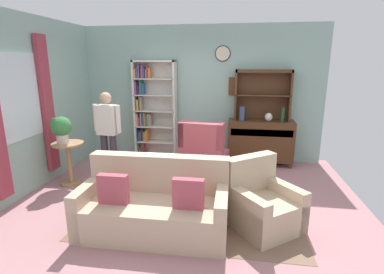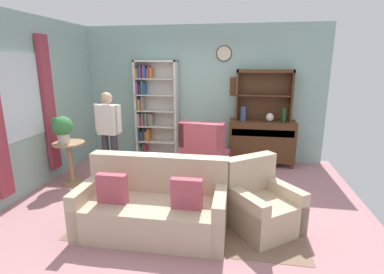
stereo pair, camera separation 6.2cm
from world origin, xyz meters
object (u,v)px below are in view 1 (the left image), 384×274
at_px(bottle_wine, 283,115).
at_px(book_stack, 170,175).
at_px(vase_round, 269,117).
at_px(couch_floral, 155,207).
at_px(person_reading, 108,129).
at_px(vase_tall, 242,114).
at_px(wingback_chair, 204,156).
at_px(bookshelf, 152,110).
at_px(potted_plant_large, 61,128).
at_px(armchair_floral, 262,205).
at_px(sideboard, 260,140).
at_px(coffee_table, 168,180).
at_px(sideboard_hutch, 263,88).
at_px(plant_stand, 69,159).

xyz_separation_m(bottle_wine, book_stack, (-1.82, -1.92, -0.61)).
relative_size(vase_round, couch_floral, 0.09).
xyz_separation_m(couch_floral, person_reading, (-1.28, 1.55, 0.59)).
distance_m(vase_tall, book_stack, 2.27).
bearing_deg(wingback_chair, bookshelf, 142.71).
bearing_deg(person_reading, potted_plant_large, -147.01).
bearing_deg(couch_floral, armchair_floral, 12.41).
relative_size(vase_round, armchair_floral, 0.16).
bearing_deg(wingback_chair, book_stack, -107.69).
relative_size(bookshelf, potted_plant_large, 4.61).
height_order(sideboard, armchair_floral, sideboard).
bearing_deg(vase_tall, bookshelf, 175.04).
xyz_separation_m(sideboard, book_stack, (-1.43, -2.01, -0.05)).
bearing_deg(wingback_chair, vase_round, 33.29).
height_order(vase_round, bottle_wine, bottle_wine).
distance_m(couch_floral, person_reading, 2.09).
xyz_separation_m(armchair_floral, coffee_table, (-1.33, 0.49, 0.06)).
height_order(coffee_table, book_stack, book_stack).
xyz_separation_m(bookshelf, vase_round, (2.42, -0.15, -0.06)).
bearing_deg(wingback_chair, vase_tall, 48.84).
distance_m(vase_tall, coffee_table, 2.28).
bearing_deg(couch_floral, book_stack, 88.17).
relative_size(sideboard_hutch, potted_plant_large, 2.41).
bearing_deg(person_reading, sideboard_hutch, 25.44).
height_order(plant_stand, person_reading, person_reading).
bearing_deg(bottle_wine, wingback_chair, -152.36).
bearing_deg(coffee_table, book_stack, -56.85).
distance_m(wingback_chair, coffee_table, 1.18).
relative_size(bottle_wine, potted_plant_large, 0.62).
relative_size(vase_round, wingback_chair, 0.16).
relative_size(wingback_chair, person_reading, 0.67).
bearing_deg(armchair_floral, vase_round, 83.64).
xyz_separation_m(couch_floral, armchair_floral, (1.32, 0.29, -0.02)).
relative_size(armchair_floral, plant_stand, 1.46).
relative_size(sideboard, potted_plant_large, 2.85).
relative_size(plant_stand, coffee_table, 0.92).
distance_m(bookshelf, couch_floral, 3.04).
distance_m(sideboard_hutch, wingback_chair, 1.85).
xyz_separation_m(couch_floral, plant_stand, (-1.85, 1.19, 0.14)).
xyz_separation_m(bookshelf, wingback_chair, (1.23, -0.93, -0.68)).
bearing_deg(bottle_wine, coffee_table, -134.77).
bearing_deg(couch_floral, bottle_wine, 55.11).
relative_size(vase_round, bottle_wine, 0.60).
height_order(sideboard, book_stack, sideboard).
xyz_separation_m(bottle_wine, potted_plant_large, (-3.75, -1.51, -0.06)).
xyz_separation_m(sideboard, potted_plant_large, (-3.36, -1.60, 0.49)).
bearing_deg(book_stack, potted_plant_large, 167.94).
xyz_separation_m(sideboard_hutch, bottle_wine, (0.39, -0.20, -0.50)).
bearing_deg(couch_floral, vase_round, 59.29).
height_order(couch_floral, book_stack, couch_floral).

